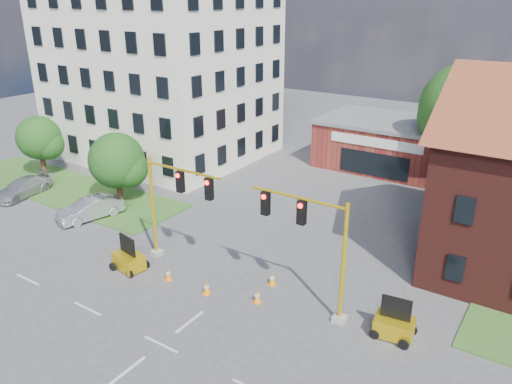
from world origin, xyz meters
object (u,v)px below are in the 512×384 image
signal_mast_west (173,201)px  trailer_east (394,325)px  pickup_white (468,251)px  signal_mast_east (312,240)px  trailer_west (129,260)px

signal_mast_west → trailer_east: 13.33m
pickup_white → signal_mast_west: bearing=142.6°
trailer_east → pickup_white: size_ratio=0.40×
signal_mast_west → signal_mast_east: size_ratio=1.00×
pickup_white → trailer_east: bearing=-169.1°
signal_mast_west → pickup_white: bearing=33.5°
trailer_west → pickup_white: trailer_west is taller
pickup_white → signal_mast_east: bearing=168.8°
trailer_east → pickup_white: (1.31, 9.12, 0.06)m
trailer_west → pickup_white: bearing=46.5°
signal_mast_west → trailer_west: 4.27m
trailer_west → trailer_east: size_ratio=1.01×
signal_mast_west → signal_mast_east: 8.71m
signal_mast_east → pickup_white: bearing=59.7°
trailer_east → pickup_white: bearing=75.2°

